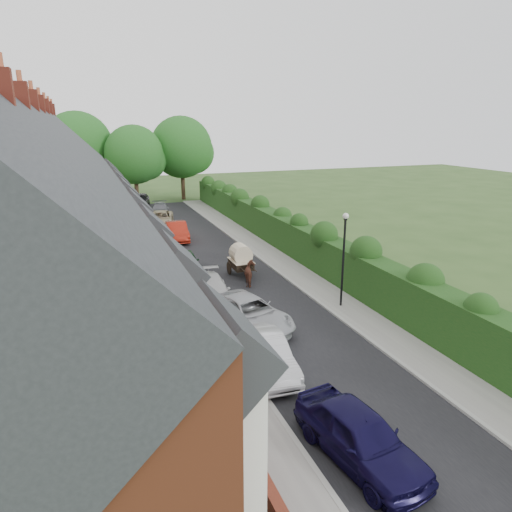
{
  "coord_description": "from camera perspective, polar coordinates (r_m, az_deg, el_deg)",
  "views": [
    {
      "loc": [
        -8.94,
        -15.66,
        9.63
      ],
      "look_at": [
        -0.05,
        7.77,
        2.2
      ],
      "focal_mm": 32.0,
      "sensor_mm": 36.0,
      "label": 1
    }
  ],
  "objects": [
    {
      "name": "ground",
      "position": [
        20.44,
        8.04,
        -11.76
      ],
      "size": [
        140.0,
        140.0,
        0.0
      ],
      "primitive_type": "plane",
      "color": "#2D4C1E",
      "rests_on": "ground"
    },
    {
      "name": "road",
      "position": [
        29.57,
        -3.04,
        -2.49
      ],
      "size": [
        6.0,
        58.0,
        0.02
      ],
      "primitive_type": "cube",
      "color": "black",
      "rests_on": "ground"
    },
    {
      "name": "pavement_hedge_side",
      "position": [
        30.98,
        4.2,
        -1.53
      ],
      "size": [
        2.2,
        58.0,
        0.12
      ],
      "primitive_type": "cube",
      "color": "gray",
      "rests_on": "ground"
    },
    {
      "name": "pavement_house_side",
      "position": [
        28.7,
        -10.39,
        -3.25
      ],
      "size": [
        1.7,
        58.0,
        0.12
      ],
      "primitive_type": "cube",
      "color": "gray",
      "rests_on": "ground"
    },
    {
      "name": "kerb_hedge_side",
      "position": [
        30.57,
        2.41,
        -1.74
      ],
      "size": [
        0.18,
        58.0,
        0.13
      ],
      "primitive_type": "cube",
      "color": "#9A9A94",
      "rests_on": "ground"
    },
    {
      "name": "kerb_house_side",
      "position": [
        28.83,
        -8.83,
        -3.06
      ],
      "size": [
        0.18,
        58.0,
        0.13
      ],
      "primitive_type": "cube",
      "color": "#9A9A94",
      "rests_on": "ground"
    },
    {
      "name": "hedge",
      "position": [
        31.32,
        7.24,
        1.53
      ],
      "size": [
        2.1,
        58.0,
        2.85
      ],
      "color": "#143E13",
      "rests_on": "ground"
    },
    {
      "name": "terrace_row",
      "position": [
        26.23,
        -24.61,
        3.66
      ],
      "size": [
        9.05,
        40.5,
        11.5
      ],
      "color": "brown",
      "rests_on": "ground"
    },
    {
      "name": "garden_wall_row",
      "position": [
        27.49,
        -12.09,
        -3.36
      ],
      "size": [
        0.35,
        40.35,
        1.1
      ],
      "color": "maroon",
      "rests_on": "ground"
    },
    {
      "name": "lamppost",
      "position": [
        24.06,
        10.93,
        0.95
      ],
      "size": [
        0.32,
        0.32,
        5.16
      ],
      "color": "black",
      "rests_on": "ground"
    },
    {
      "name": "tree_far_left",
      "position": [
        56.23,
        -14.63,
        12.0
      ],
      "size": [
        7.14,
        6.8,
        9.29
      ],
      "color": "#332316",
      "rests_on": "ground"
    },
    {
      "name": "tree_far_right",
      "position": [
        59.13,
        -8.95,
        13.1
      ],
      "size": [
        7.98,
        7.6,
        10.31
      ],
      "color": "#332316",
      "rests_on": "ground"
    },
    {
      "name": "tree_far_back",
      "position": [
        58.82,
        -20.93,
        12.52
      ],
      "size": [
        8.4,
        8.0,
        10.82
      ],
      "color": "#332316",
      "rests_on": "ground"
    },
    {
      "name": "car_navy",
      "position": [
        14.63,
        12.81,
        -21.07
      ],
      "size": [
        2.53,
        4.92,
        1.6
      ],
      "primitive_type": "imported",
      "rotation": [
        0.0,
        0.0,
        0.14
      ],
      "color": "black",
      "rests_on": "ground"
    },
    {
      "name": "car_silver_a",
      "position": [
        18.53,
        1.21,
        -12.16
      ],
      "size": [
        1.85,
        4.58,
        1.48
      ],
      "primitive_type": "imported",
      "rotation": [
        0.0,
        0.0,
        -0.06
      ],
      "color": "#BABABF",
      "rests_on": "ground"
    },
    {
      "name": "car_silver_b",
      "position": [
        22.2,
        -0.91,
        -7.12
      ],
      "size": [
        3.71,
        5.73,
        1.47
      ],
      "primitive_type": "imported",
      "rotation": [
        0.0,
        0.0,
        0.26
      ],
      "color": "#ABAEB3",
      "rests_on": "ground"
    },
    {
      "name": "car_white",
      "position": [
        25.07,
        -5.71,
        -4.39
      ],
      "size": [
        2.55,
        5.15,
        1.44
      ],
      "primitive_type": "imported",
      "rotation": [
        0.0,
        0.0,
        -0.11
      ],
      "color": "silver",
      "rests_on": "ground"
    },
    {
      "name": "car_green",
      "position": [
        30.71,
        -8.71,
        -0.67
      ],
      "size": [
        1.76,
        3.93,
        1.31
      ],
      "primitive_type": "imported",
      "rotation": [
        0.0,
        0.0,
        -0.06
      ],
      "color": "black",
      "rests_on": "ground"
    },
    {
      "name": "car_red",
      "position": [
        38.84,
        -9.86,
        3.06
      ],
      "size": [
        1.94,
        4.71,
        1.52
      ],
      "primitive_type": "imported",
      "rotation": [
        0.0,
        0.0,
        -0.07
      ],
      "color": "maroon",
      "rests_on": "ground"
    },
    {
      "name": "car_beige",
      "position": [
        44.46,
        -11.93,
        4.57
      ],
      "size": [
        3.45,
        5.47,
        1.41
      ],
      "primitive_type": "imported",
      "rotation": [
        0.0,
        0.0,
        -0.23
      ],
      "color": "tan",
      "rests_on": "ground"
    },
    {
      "name": "car_grey",
      "position": [
        49.36,
        -11.93,
        5.68
      ],
      "size": [
        2.52,
        4.77,
        1.32
      ],
      "primitive_type": "imported",
      "rotation": [
        0.0,
        0.0,
        -0.15
      ],
      "color": "#585A5F",
      "rests_on": "ground"
    },
    {
      "name": "car_black",
      "position": [
        55.32,
        -14.24,
        6.8
      ],
      "size": [
        2.82,
        4.85,
        1.55
      ],
      "primitive_type": "imported",
      "rotation": [
        0.0,
        0.0,
        -0.23
      ],
      "color": "black",
      "rests_on": "ground"
    },
    {
      "name": "horse",
      "position": [
        27.74,
        -0.69,
        -2.25
      ],
      "size": [
        1.13,
        1.8,
        1.41
      ],
      "primitive_type": "imported",
      "rotation": [
        0.0,
        0.0,
        2.91
      ],
      "color": "#572D1F",
      "rests_on": "ground"
    },
    {
      "name": "horse_cart",
      "position": [
        29.21,
        -1.91,
        -0.25
      ],
      "size": [
        1.33,
        2.93,
        2.12
      ],
      "color": "black",
      "rests_on": "ground"
    }
  ]
}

